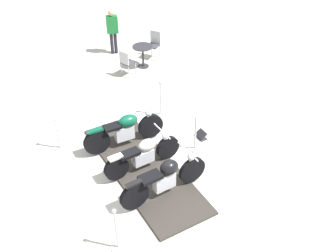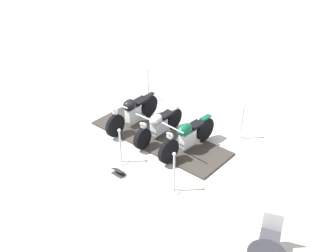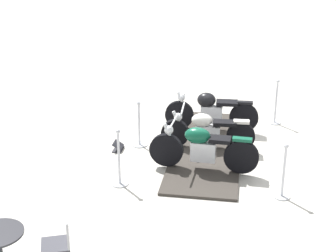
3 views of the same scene
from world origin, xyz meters
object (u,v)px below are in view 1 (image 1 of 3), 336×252
at_px(stanchion_right_rear, 161,104).
at_px(stanchion_left_rear, 58,137).
at_px(cafe_chair_across_table, 154,43).
at_px(stanchion_right_mid, 195,139).
at_px(motorcycle_black, 165,177).
at_px(motorcycle_forest, 125,129).
at_px(motorcycle_cream, 144,154).
at_px(stanchion_left_front, 117,235).
at_px(cafe_table, 143,52).
at_px(cafe_chair_near_table, 127,62).
at_px(bystander_person, 112,28).
at_px(info_placard, 201,136).

height_order(stanchion_right_rear, stanchion_left_rear, stanchion_right_rear).
xyz_separation_m(stanchion_right_rear, cafe_chair_across_table, (3.43, 1.54, 0.18)).
height_order(stanchion_right_rear, stanchion_right_mid, stanchion_right_rear).
distance_m(motorcycle_black, motorcycle_forest, 2.07).
bearing_deg(stanchion_right_mid, motorcycle_cream, 140.14).
bearing_deg(motorcycle_black, stanchion_left_front, -155.42).
bearing_deg(cafe_table, motorcycle_cream, -157.18).
bearing_deg(cafe_chair_near_table, cafe_chair_across_table, 5.95).
xyz_separation_m(stanchion_right_rear, stanchion_left_rear, (-2.34, 1.95, -0.02)).
xyz_separation_m(motorcycle_cream, cafe_table, (4.92, 2.07, 0.11)).
bearing_deg(motorcycle_cream, stanchion_right_rear, 48.40).
relative_size(stanchion_left_front, bystander_person, 0.68).
distance_m(stanchion_right_rear, bystander_person, 4.50).
xyz_separation_m(stanchion_right_mid, info_placard, (0.52, -0.02, -0.26)).
bearing_deg(motorcycle_black, stanchion_right_mid, 32.69).
bearing_deg(motorcycle_forest, cafe_table, 59.81).
height_order(motorcycle_cream, stanchion_right_rear, stanchion_right_rear).
relative_size(info_placard, cafe_table, 0.51).
xyz_separation_m(stanchion_left_rear, cafe_table, (4.95, -0.31, 0.22)).
bearing_deg(stanchion_left_front, cafe_chair_near_table, 22.89).
xyz_separation_m(stanchion_right_rear, bystander_person, (3.23, 3.07, 0.62)).
xyz_separation_m(motorcycle_black, bystander_person, (6.20, 4.31, 0.45)).
height_order(motorcycle_cream, stanchion_left_rear, stanchion_left_rear).
bearing_deg(cafe_table, stanchion_left_rear, 176.37).
height_order(cafe_table, cafe_chair_near_table, cafe_chair_near_table).
bearing_deg(motorcycle_black, cafe_chair_near_table, 70.90).
bearing_deg(motorcycle_black, stanchion_right_rear, 60.30).
bearing_deg(motorcycle_forest, stanchion_left_front, -115.43).
relative_size(stanchion_right_rear, cafe_chair_near_table, 1.26).
distance_m(info_placard, cafe_table, 4.49).
xyz_separation_m(motorcycle_black, cafe_chair_near_table, (4.80, 3.14, -0.02)).
relative_size(stanchion_right_mid, cafe_chair_across_table, 1.07).
xyz_separation_m(stanchion_right_rear, cafe_table, (2.61, 1.64, 0.20)).
distance_m(info_placard, cafe_chair_across_table, 5.05).
bearing_deg(motorcycle_forest, cafe_chair_near_table, 67.05).
height_order(stanchion_right_mid, stanchion_left_front, stanchion_left_front).
bearing_deg(stanchion_right_mid, cafe_table, 38.79).
xyz_separation_m(motorcycle_forest, stanchion_left_front, (-3.02, -1.19, -0.14)).
distance_m(motorcycle_cream, motorcycle_forest, 1.04).
bearing_deg(cafe_chair_near_table, motorcycle_black, -127.89).
xyz_separation_m(stanchion_right_rear, stanchion_left_front, (-4.67, -0.84, 0.02)).
xyz_separation_m(stanchion_right_rear, info_placard, (-0.64, -1.41, -0.32)).
bearing_deg(stanchion_right_rear, motorcycle_black, -157.43).
relative_size(motorcycle_forest, cafe_chair_near_table, 1.86).
bearing_deg(info_placard, stanchion_left_rear, -113.43).
bearing_deg(stanchion_left_rear, cafe_chair_across_table, -4.12).
xyz_separation_m(motorcycle_cream, stanchion_right_rear, (2.31, 0.43, -0.09)).
height_order(motorcycle_black, stanchion_left_front, stanchion_left_front).
height_order(info_placard, cafe_chair_across_table, cafe_chair_across_table).
bearing_deg(stanchion_left_rear, cafe_chair_near_table, -0.64).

